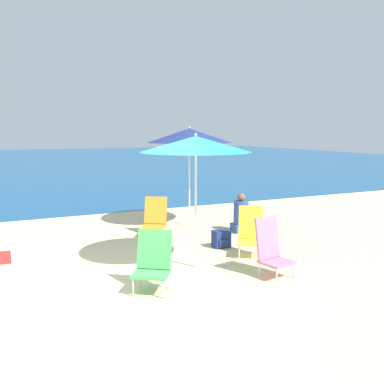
# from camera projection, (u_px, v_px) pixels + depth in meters

# --- Properties ---
(ground_plane) EXTENTS (60.00, 60.00, 0.00)m
(ground_plane) POSITION_uv_depth(u_px,v_px,m) (130.00, 280.00, 6.29)
(ground_plane) COLOR beige
(sea_water) EXTENTS (60.00, 40.00, 0.01)m
(sea_water) POSITION_uv_depth(u_px,v_px,m) (19.00, 162.00, 28.74)
(sea_water) COLOR navy
(sea_water) RESTS_ON ground
(beach_umbrella_navy) EXTENTS (1.90, 1.90, 2.25)m
(beach_umbrella_navy) POSITION_uv_depth(u_px,v_px,m) (189.00, 136.00, 9.52)
(beach_umbrella_navy) COLOR white
(beach_umbrella_navy) RESTS_ON ground
(beach_umbrella_teal) EXTENTS (1.73, 1.73, 2.13)m
(beach_umbrella_teal) POSITION_uv_depth(u_px,v_px,m) (196.00, 144.00, 6.59)
(beach_umbrella_teal) COLOR white
(beach_umbrella_teal) RESTS_ON ground
(beach_chair_yellow) EXTENTS (0.63, 0.65, 0.85)m
(beach_chair_yellow) POSITION_uv_depth(u_px,v_px,m) (250.00, 231.00, 7.48)
(beach_chair_yellow) COLOR silver
(beach_chair_yellow) RESTS_ON ground
(beach_chair_orange) EXTENTS (0.71, 0.76, 0.78)m
(beach_chair_orange) POSITION_uv_depth(u_px,v_px,m) (155.00, 218.00, 8.91)
(beach_chair_orange) COLOR silver
(beach_chair_orange) RESTS_ON ground
(beach_chair_green) EXTENTS (0.67, 0.68, 0.82)m
(beach_chair_green) POSITION_uv_depth(u_px,v_px,m) (153.00, 260.00, 5.84)
(beach_chair_green) COLOR silver
(beach_chair_green) RESTS_ON ground
(beach_chair_pink) EXTENTS (0.53, 0.55, 0.89)m
(beach_chair_pink) POSITION_uv_depth(u_px,v_px,m) (271.00, 248.00, 6.41)
(beach_chair_pink) COLOR silver
(beach_chair_pink) RESTS_ON ground
(person_seated_near) EXTENTS (0.42, 0.47, 0.84)m
(person_seated_near) POSITION_uv_depth(u_px,v_px,m) (241.00, 216.00, 9.22)
(person_seated_near) COLOR #334C8C
(person_seated_near) RESTS_ON ground
(backpack_navy) EXTENTS (0.31, 0.25, 0.32)m
(backpack_navy) POSITION_uv_depth(u_px,v_px,m) (221.00, 239.00, 8.00)
(backpack_navy) COLOR navy
(backpack_navy) RESTS_ON ground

